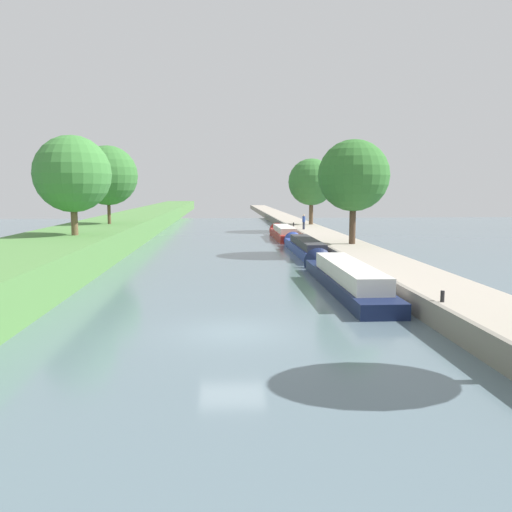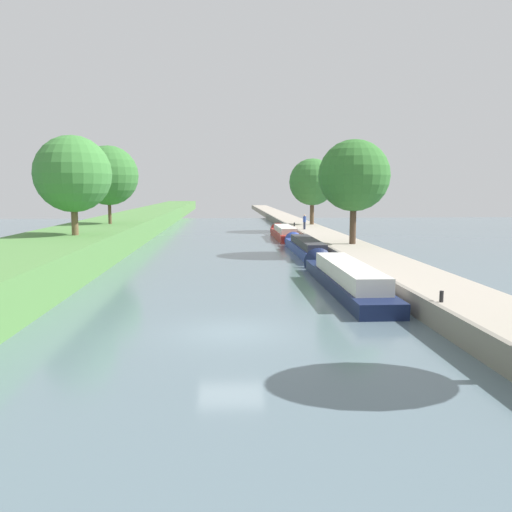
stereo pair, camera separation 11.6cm
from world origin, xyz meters
name	(u,v)px [view 2 (the right image)]	position (x,y,z in m)	size (l,w,h in m)	color
ground_plane	(231,332)	(0.00, 0.00, 0.00)	(160.00, 160.00, 0.00)	slate
right_towpath	(486,316)	(9.94, 0.00, 0.47)	(3.80, 260.00, 0.94)	#A89E8E
stone_quay	(436,316)	(7.92, 0.00, 0.50)	(0.25, 260.00, 0.99)	gray
narrowboat_navy	(343,276)	(6.31, 8.92, 0.61)	(2.12, 15.19, 2.17)	#141E42
narrowboat_blue	(305,247)	(6.63, 24.53, 0.55)	(1.83, 14.81, 1.83)	#283D93
narrowboat_red	(284,233)	(6.42, 38.50, 0.58)	(1.99, 12.65, 1.98)	maroon
tree_rightbank_midnear	(354,176)	(10.30, 22.87, 6.47)	(5.77, 5.77, 8.43)	#4C3828
tree_rightbank_midfar	(312,182)	(11.02, 47.04, 6.29)	(5.88, 5.88, 8.31)	brown
tree_leftbank_downstream	(73,174)	(-10.80, 18.74, 6.44)	(5.39, 5.39, 7.01)	brown
tree_leftbank_upstream	(108,176)	(-10.95, 31.10, 6.66)	(5.55, 5.55, 7.31)	brown
person_walking	(305,221)	(8.81, 38.84, 1.81)	(0.34, 0.34, 1.66)	#282D42
mooring_bollard_near	(441,296)	(8.34, 0.52, 1.17)	(0.16, 0.16, 0.45)	black
mooring_bollard_far	(294,224)	(8.34, 43.82, 1.17)	(0.16, 0.16, 0.45)	black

